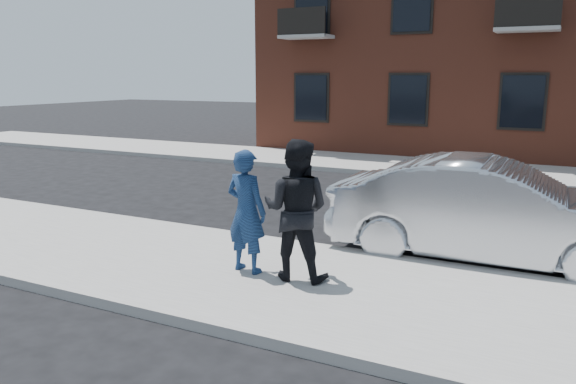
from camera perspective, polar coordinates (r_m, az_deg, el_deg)
The scene contains 8 objects.
ground at distance 7.90m, azimuth 13.53°, elevation -11.24°, with size 100.00×100.00×0.00m, color black.
near_sidewalk at distance 7.65m, azimuth 13.11°, elevation -11.41°, with size 50.00×3.50×0.15m, color gray.
near_curb at distance 9.30m, azimuth 15.76°, elevation -7.32°, with size 50.00×0.10×0.15m, color #999691.
far_sidewalk at distance 18.68m, azimuth 21.50°, elevation 1.78°, with size 50.00×3.50×0.15m, color gray.
far_curb at distance 16.91m, azimuth 20.92°, elevation 0.86°, with size 50.00×0.10×0.15m, color #999691.
silver_sedan at distance 9.78m, azimuth 19.92°, elevation -1.90°, with size 1.81×5.19×1.71m, color #B7BABF.
man_hoodie at distance 8.32m, azimuth -4.26°, elevation -1.96°, with size 0.73×0.56×1.85m.
man_peacoat at distance 7.99m, azimuth 0.83°, elevation -1.84°, with size 1.08×0.90×2.03m.
Camera 1 is at (1.54, -7.13, 3.04)m, focal length 35.00 mm.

